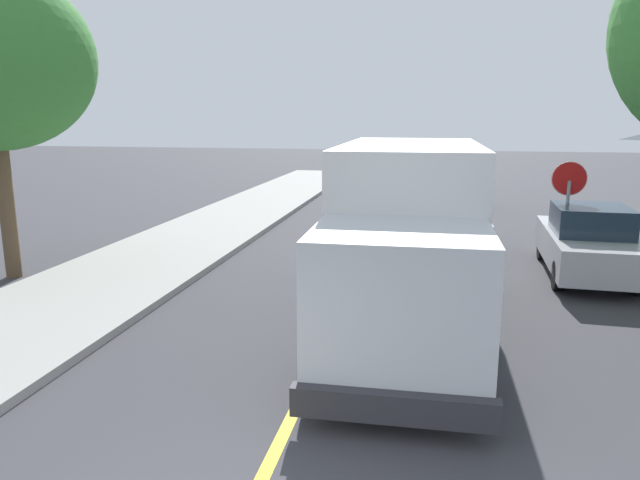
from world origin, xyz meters
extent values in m
cube|color=gold|center=(0.00, 10.00, 0.00)|extent=(0.16, 56.00, 0.01)
cube|color=silver|center=(1.21, 7.38, 1.90)|extent=(2.47, 5.03, 2.60)
cube|color=silver|center=(1.26, 3.88, 1.45)|extent=(2.31, 2.03, 1.70)
cube|color=#1E2D3D|center=(1.27, 2.98, 1.82)|extent=(2.04, 0.11, 0.75)
cube|color=#2D2D33|center=(1.28, 2.80, 0.42)|extent=(2.40, 0.23, 0.36)
cylinder|color=black|center=(2.31, 4.10, 0.50)|extent=(0.31, 1.00, 1.00)
cylinder|color=black|center=(0.21, 4.07, 0.50)|extent=(0.31, 1.00, 1.00)
cylinder|color=black|center=(2.24, 8.65, 0.50)|extent=(0.31, 1.00, 1.00)
cylinder|color=black|center=(0.15, 8.62, 0.50)|extent=(0.31, 1.00, 1.00)
cube|color=#B7B7BC|center=(2.15, 13.32, 0.65)|extent=(1.92, 4.45, 0.76)
cube|color=#1E2D3D|center=(2.15, 13.47, 1.35)|extent=(1.63, 1.84, 0.64)
cylinder|color=black|center=(2.98, 11.93, 0.32)|extent=(0.24, 0.65, 0.64)
cylinder|color=black|center=(1.40, 11.89, 0.32)|extent=(0.24, 0.65, 0.64)
cylinder|color=black|center=(2.91, 14.75, 0.32)|extent=(0.24, 0.65, 0.64)
cylinder|color=black|center=(1.33, 14.70, 0.32)|extent=(0.24, 0.65, 0.64)
cube|color=black|center=(2.07, 20.52, 0.65)|extent=(1.97, 4.47, 0.76)
cube|color=#1E2D3D|center=(2.07, 20.67, 1.35)|extent=(1.65, 1.86, 0.64)
cylinder|color=black|center=(2.80, 19.09, 0.32)|extent=(0.24, 0.65, 0.64)
cylinder|color=black|center=(1.22, 19.15, 0.32)|extent=(0.24, 0.65, 0.64)
cylinder|color=black|center=(2.91, 21.90, 0.32)|extent=(0.24, 0.65, 0.64)
cylinder|color=black|center=(1.33, 21.96, 0.32)|extent=(0.24, 0.65, 0.64)
cube|color=#2D4793|center=(1.62, 26.80, 0.65)|extent=(2.00, 4.48, 0.76)
cube|color=#1E2D3D|center=(1.62, 26.95, 1.35)|extent=(1.66, 1.87, 0.64)
cylinder|color=black|center=(2.47, 25.43, 0.32)|extent=(0.25, 0.65, 0.64)
cylinder|color=black|center=(0.90, 25.36, 0.32)|extent=(0.25, 0.65, 0.64)
cylinder|color=black|center=(2.35, 28.24, 0.32)|extent=(0.25, 0.65, 0.64)
cylinder|color=black|center=(0.77, 28.17, 0.32)|extent=(0.25, 0.65, 0.64)
cube|color=#B7B7BC|center=(5.20, 10.89, 0.65)|extent=(2.01, 4.48, 0.76)
cube|color=#1E2D3D|center=(5.19, 10.74, 1.35)|extent=(1.67, 1.87, 0.64)
cylinder|color=black|center=(4.48, 12.34, 0.32)|extent=(0.25, 0.65, 0.64)
cylinder|color=black|center=(6.06, 12.26, 0.32)|extent=(0.25, 0.65, 0.64)
cylinder|color=black|center=(4.34, 9.52, 0.32)|extent=(0.25, 0.65, 0.64)
cylinder|color=black|center=(5.92, 9.45, 0.32)|extent=(0.25, 0.65, 0.64)
cylinder|color=gray|center=(4.72, 11.06, 1.10)|extent=(0.08, 0.08, 2.20)
cylinder|color=red|center=(4.72, 11.09, 2.25)|extent=(0.76, 0.03, 0.76)
cylinder|color=white|center=(4.72, 11.11, 2.25)|extent=(0.80, 0.02, 0.80)
cylinder|color=brown|center=(-7.90, 8.20, 1.51)|extent=(0.35, 0.35, 3.02)
camera|label=1|loc=(1.64, -3.45, 3.72)|focal=33.08mm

